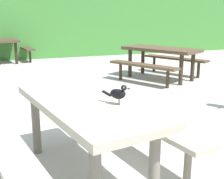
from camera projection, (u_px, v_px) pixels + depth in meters
ground_plane at (102, 159)px, 3.25m from camera, size 60.00×60.00×0.00m
hedge_wall at (25, 26)px, 10.77m from camera, size 28.00×1.64×2.17m
picnic_table_foreground at (85, 120)px, 2.82m from camera, size 1.96×1.98×0.74m
bird_grackle at (119, 93)px, 2.64m from camera, size 0.18×0.25×0.18m
picnic_table_mid_left at (161, 56)px, 7.13m from camera, size 2.28×2.30×0.74m
picnic_table_far_centre at (3, 44)px, 9.73m from camera, size 1.90×1.92×0.74m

